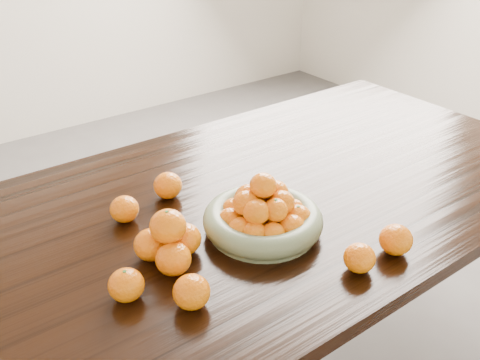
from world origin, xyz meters
TOP-DOWN VIEW (x-y plane):
  - dining_table at (0.00, 0.00)m, footprint 2.00×1.00m
  - fruit_bowl at (-0.07, -0.14)m, footprint 0.29×0.29m
  - orange_pyramid at (-0.31, -0.11)m, footprint 0.15×0.15m
  - loose_orange_0 at (-0.45, -0.17)m, footprint 0.07×0.07m
  - loose_orange_1 at (-0.35, -0.27)m, footprint 0.08×0.08m
  - loose_orange_2 at (0.00, -0.39)m, footprint 0.07×0.07m
  - loose_orange_3 at (-0.32, 0.10)m, footprint 0.07×0.07m
  - loose_orange_4 at (-0.17, 0.14)m, footprint 0.08×0.08m
  - loose_orange_5 at (0.12, -0.39)m, footprint 0.08×0.08m

SIDE VIEW (x-z plane):
  - dining_table at x=0.00m, z-range 0.29..1.04m
  - loose_orange_2 at x=0.00m, z-range 0.75..0.82m
  - loose_orange_3 at x=-0.32m, z-range 0.75..0.82m
  - loose_orange_0 at x=-0.45m, z-range 0.75..0.82m
  - loose_orange_1 at x=-0.35m, z-range 0.75..0.82m
  - loose_orange_5 at x=0.12m, z-range 0.75..0.82m
  - loose_orange_4 at x=-0.17m, z-range 0.75..0.82m
  - fruit_bowl at x=-0.07m, z-range 0.72..0.87m
  - orange_pyramid at x=-0.31m, z-range 0.74..0.87m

